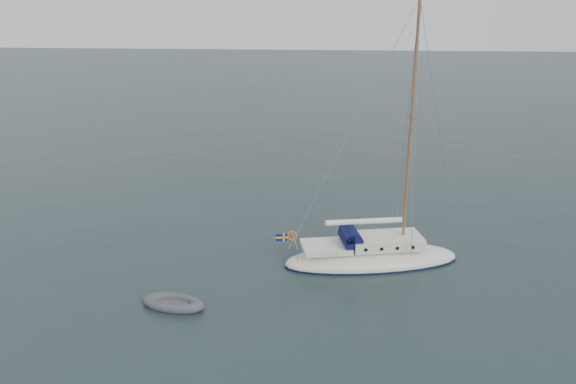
{
  "coord_description": "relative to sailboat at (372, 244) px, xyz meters",
  "views": [
    {
      "loc": [
        0.57,
        -25.23,
        13.51
      ],
      "look_at": [
        -1.79,
        0.0,
        4.95
      ],
      "focal_mm": 35.0,
      "sensor_mm": 36.0,
      "label": 1
    }
  ],
  "objects": [
    {
      "name": "dinghy",
      "position": [
        -9.48,
        -5.63,
        -0.9
      ],
      "size": [
        3.08,
        1.39,
        0.44
      ],
      "rotation": [
        0.0,
        0.0,
        -0.16
      ],
      "color": "#49484D",
      "rests_on": "ground"
    },
    {
      "name": "sailboat",
      "position": [
        0.0,
        0.0,
        0.0
      ],
      "size": [
        10.11,
        3.03,
        14.39
      ],
      "rotation": [
        0.0,
        0.0,
        0.22
      ],
      "color": "beige",
      "rests_on": "ground"
    },
    {
      "name": "ground",
      "position": [
        -2.54,
        -2.99,
        -1.09
      ],
      "size": [
        300.0,
        300.0,
        0.0
      ],
      "primitive_type": "plane",
      "color": "black",
      "rests_on": "ground"
    }
  ]
}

